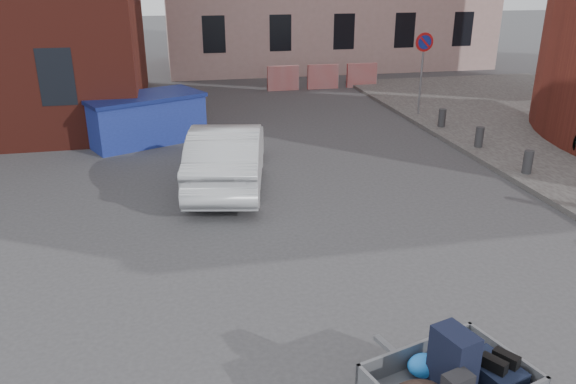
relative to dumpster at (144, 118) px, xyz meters
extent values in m
plane|color=#38383A|center=(2.88, -8.44, -0.68)|extent=(120.00, 120.00, 0.00)
cylinder|color=gray|center=(8.88, 1.06, 0.74)|extent=(0.07, 0.07, 2.60)
cylinder|color=red|center=(8.88, 1.04, 1.79)|extent=(0.60, 0.03, 0.60)
cylinder|color=navy|center=(8.88, 1.02, 1.79)|extent=(0.44, 0.03, 0.44)
cylinder|color=#3A3A3D|center=(8.88, -5.04, -0.29)|extent=(0.22, 0.22, 0.55)
cylinder|color=#3A3A3D|center=(8.88, -2.84, -0.29)|extent=(0.22, 0.22, 0.55)
cylinder|color=#3A3A3D|center=(8.88, -0.64, -0.29)|extent=(0.22, 0.22, 0.55)
cube|color=red|center=(5.38, 6.56, -0.18)|extent=(1.30, 0.18, 1.00)
cube|color=red|center=(7.08, 6.56, -0.18)|extent=(1.30, 0.18, 1.00)
cube|color=red|center=(8.78, 6.56, -0.18)|extent=(1.30, 0.18, 1.00)
cube|color=slate|center=(4.08, -11.72, -0.04)|extent=(0.35, 1.07, 0.28)
cube|color=slate|center=(3.18, -11.43, -0.04)|extent=(1.55, 0.49, 0.28)
cube|color=slate|center=(3.08, -11.07, -0.28)|extent=(0.27, 0.69, 0.06)
cube|color=black|center=(3.36, -11.88, 0.17)|extent=(0.41, 0.52, 0.70)
cube|color=black|center=(3.84, -11.89, -0.06)|extent=(0.55, 0.69, 0.25)
ellipsoid|color=blue|center=(3.18, -11.62, -0.06)|extent=(0.43, 0.39, 0.24)
cube|color=black|center=(3.77, -11.96, 0.13)|extent=(0.23, 0.29, 0.13)
cube|color=black|center=(3.95, -11.91, 0.13)|extent=(0.23, 0.29, 0.13)
cube|color=navy|center=(0.00, 0.00, -0.06)|extent=(3.50, 2.73, 1.25)
cube|color=navy|center=(0.00, 0.00, 0.62)|extent=(3.63, 2.87, 0.10)
imported|color=#BABDC2|center=(1.92, -4.04, 0.04)|extent=(2.33, 4.58, 1.44)
camera|label=1|loc=(0.72, -16.12, 3.88)|focal=35.00mm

